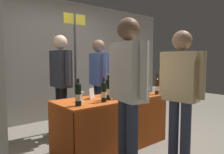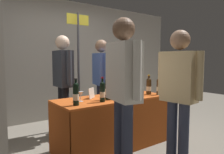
# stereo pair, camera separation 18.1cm
# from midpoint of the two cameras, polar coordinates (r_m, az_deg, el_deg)

# --- Properties ---
(ground_plane) EXTENTS (12.00, 12.00, 0.00)m
(ground_plane) POSITION_cam_midpoint_polar(r_m,az_deg,el_deg) (3.31, 1.65, -18.25)
(ground_plane) COLOR gray
(back_partition) EXTENTS (6.45, 0.12, 2.58)m
(back_partition) POSITION_cam_midpoint_polar(r_m,az_deg,el_deg) (4.76, -13.05, 4.62)
(back_partition) COLOR #9E998E
(back_partition) RESTS_ON ground_plane
(tasting_table) EXTENTS (1.66, 0.69, 0.74)m
(tasting_table) POSITION_cam_midpoint_polar(r_m,az_deg,el_deg) (3.14, 1.67, -9.65)
(tasting_table) COLOR #B74C19
(tasting_table) RESTS_ON ground_plane
(featured_wine_bottle) EXTENTS (0.07, 0.07, 0.32)m
(featured_wine_bottle) POSITION_cam_midpoint_polar(r_m,az_deg,el_deg) (3.55, 5.57, -1.91)
(featured_wine_bottle) COLOR #38230F
(featured_wine_bottle) RESTS_ON tasting_table
(display_bottle_0) EXTENTS (0.07, 0.07, 0.33)m
(display_bottle_0) POSITION_cam_midpoint_polar(r_m,az_deg,el_deg) (2.75, -0.75, -3.94)
(display_bottle_0) COLOR black
(display_bottle_0) RESTS_ON tasting_table
(display_bottle_1) EXTENTS (0.07, 0.07, 0.32)m
(display_bottle_1) POSITION_cam_midpoint_polar(r_m,az_deg,el_deg) (3.12, 2.21, -2.89)
(display_bottle_1) COLOR #192333
(display_bottle_1) RESTS_ON tasting_table
(display_bottle_2) EXTENTS (0.07, 0.07, 0.32)m
(display_bottle_2) POSITION_cam_midpoint_polar(r_m,az_deg,el_deg) (2.93, 2.78, -3.50)
(display_bottle_2) COLOR #192333
(display_bottle_2) RESTS_ON tasting_table
(display_bottle_3) EXTENTS (0.07, 0.07, 0.33)m
(display_bottle_3) POSITION_cam_midpoint_polar(r_m,az_deg,el_deg) (2.57, -7.77, -4.49)
(display_bottle_3) COLOR black
(display_bottle_3) RESTS_ON tasting_table
(display_bottle_4) EXTENTS (0.08, 0.08, 0.32)m
(display_bottle_4) POSITION_cam_midpoint_polar(r_m,az_deg,el_deg) (3.40, 11.44, -2.38)
(display_bottle_4) COLOR #38230F
(display_bottle_4) RESTS_ON tasting_table
(display_bottle_5) EXTENTS (0.07, 0.07, 0.33)m
(display_bottle_5) POSITION_cam_midpoint_polar(r_m,az_deg,el_deg) (3.40, 14.01, -2.47)
(display_bottle_5) COLOR #38230F
(display_bottle_5) RESTS_ON tasting_table
(display_bottle_6) EXTENTS (0.08, 0.08, 0.31)m
(display_bottle_6) POSITION_cam_midpoint_polar(r_m,az_deg,el_deg) (3.25, 1.48, -2.75)
(display_bottle_6) COLOR #38230F
(display_bottle_6) RESTS_ON tasting_table
(display_bottle_7) EXTENTS (0.07, 0.07, 0.36)m
(display_bottle_7) POSITION_cam_midpoint_polar(r_m,az_deg,el_deg) (2.91, 0.57, -3.16)
(display_bottle_7) COLOR black
(display_bottle_7) RESTS_ON tasting_table
(wine_glass_near_vendor) EXTENTS (0.07, 0.07, 0.13)m
(wine_glass_near_vendor) POSITION_cam_midpoint_polar(r_m,az_deg,el_deg) (2.80, -6.66, -4.66)
(wine_glass_near_vendor) COLOR silver
(wine_glass_near_vendor) RESTS_ON tasting_table
(wine_glass_mid) EXTENTS (0.07, 0.07, 0.15)m
(wine_glass_mid) POSITION_cam_midpoint_polar(r_m,az_deg,el_deg) (3.70, 8.58, -2.20)
(wine_glass_mid) COLOR silver
(wine_glass_mid) RESTS_ON tasting_table
(wine_glass_near_taster) EXTENTS (0.06, 0.06, 0.12)m
(wine_glass_near_taster) POSITION_cam_midpoint_polar(r_m,az_deg,el_deg) (3.40, 5.63, -3.09)
(wine_glass_near_taster) COLOR silver
(wine_glass_near_taster) RESTS_ON tasting_table
(flower_vase) EXTENTS (0.11, 0.11, 0.41)m
(flower_vase) POSITION_cam_midpoint_polar(r_m,az_deg,el_deg) (3.15, 8.38, -3.32)
(flower_vase) COLOR tan
(flower_vase) RESTS_ON tasting_table
(brochure_stand) EXTENTS (0.16, 0.12, 0.15)m
(brochure_stand) POSITION_cam_midpoint_polar(r_m,az_deg,el_deg) (3.02, -3.85, -4.39)
(brochure_stand) COLOR silver
(brochure_stand) RESTS_ON tasting_table
(vendor_presenter) EXTENTS (0.23, 0.60, 1.69)m
(vendor_presenter) POSITION_cam_midpoint_polar(r_m,az_deg,el_deg) (3.57, -11.72, 0.25)
(vendor_presenter) COLOR black
(vendor_presenter) RESTS_ON ground_plane
(vendor_assistant) EXTENTS (0.31, 0.61, 1.65)m
(vendor_assistant) POSITION_cam_midpoint_polar(r_m,az_deg,el_deg) (3.89, -1.56, 0.42)
(vendor_assistant) COLOR #2D3347
(vendor_assistant) RESTS_ON ground_plane
(taster_foreground_right) EXTENTS (0.26, 0.55, 1.63)m
(taster_foreground_right) POSITION_cam_midpoint_polar(r_m,az_deg,el_deg) (2.56, 19.59, -2.82)
(taster_foreground_right) COLOR #2D3347
(taster_foreground_right) RESTS_ON ground_plane
(taster_foreground_left) EXTENTS (0.30, 0.62, 1.73)m
(taster_foreground_left) POSITION_cam_midpoint_polar(r_m,az_deg,el_deg) (2.23, 5.43, -1.56)
(taster_foreground_left) COLOR #2D3347
(taster_foreground_left) RESTS_ON ground_plane
(booth_signpost) EXTENTS (0.44, 0.04, 2.15)m
(booth_signpost) POSITION_cam_midpoint_polar(r_m,az_deg,el_deg) (3.98, -7.80, 4.91)
(booth_signpost) COLOR #47474C
(booth_signpost) RESTS_ON ground_plane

